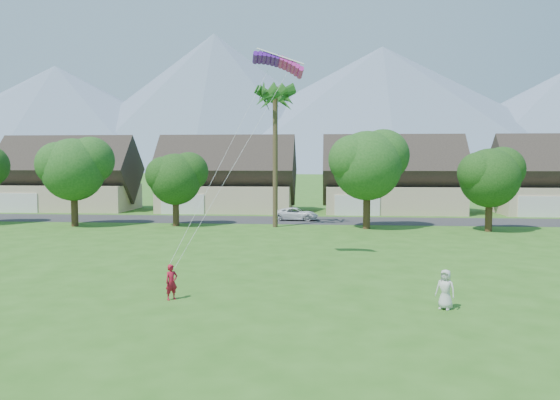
# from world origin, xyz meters

# --- Properties ---
(ground) EXTENTS (500.00, 500.00, 0.00)m
(ground) POSITION_xyz_m (0.00, 0.00, 0.00)
(ground) COLOR #2D6019
(ground) RESTS_ON ground
(street) EXTENTS (90.00, 7.00, 0.01)m
(street) POSITION_xyz_m (0.00, 34.00, 0.01)
(street) COLOR #2D2D30
(street) RESTS_ON ground
(kite_flyer) EXTENTS (0.66, 0.65, 1.53)m
(kite_flyer) POSITION_xyz_m (-4.08, 3.08, 0.76)
(kite_flyer) COLOR maroon
(kite_flyer) RESTS_ON ground
(watcher) EXTENTS (0.94, 0.85, 1.61)m
(watcher) POSITION_xyz_m (7.30, 2.57, 0.80)
(watcher) COLOR beige
(watcher) RESTS_ON ground
(parked_car) EXTENTS (4.59, 2.33, 1.24)m
(parked_car) POSITION_xyz_m (-0.50, 34.00, 0.62)
(parked_car) COLOR white
(parked_car) RESTS_ON ground
(mountain_ridge) EXTENTS (540.00, 240.00, 70.00)m
(mountain_ridge) POSITION_xyz_m (10.40, 260.00, 29.07)
(mountain_ridge) COLOR slate
(mountain_ridge) RESTS_ON ground
(houses_row) EXTENTS (72.75, 8.19, 8.86)m
(houses_row) POSITION_xyz_m (0.49, 42.99, 3.44)
(houses_row) COLOR beige
(houses_row) RESTS_ON ground
(tree_row) EXTENTS (62.27, 6.67, 8.45)m
(tree_row) POSITION_xyz_m (-1.14, 27.92, 4.89)
(tree_row) COLOR #47301C
(tree_row) RESTS_ON ground
(fan_palm) EXTENTS (3.00, 3.00, 13.80)m
(fan_palm) POSITION_xyz_m (-2.00, 28.50, 11.80)
(fan_palm) COLOR #4C3D26
(fan_palm) RESTS_ON ground
(parafoil_kite) EXTENTS (2.97, 1.10, 0.50)m
(parafoil_kite) POSITION_xyz_m (-0.20, 11.74, 11.53)
(parafoil_kite) COLOR #5A16A8
(parafoil_kite) RESTS_ON ground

